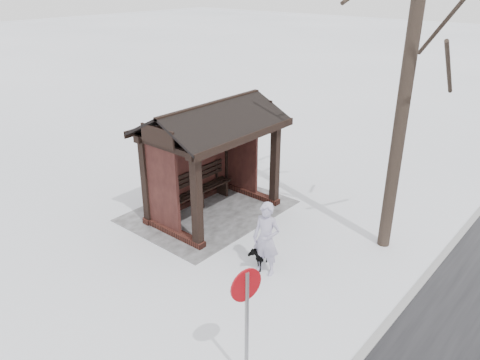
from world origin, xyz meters
name	(u,v)px	position (x,y,z in m)	size (l,w,h in m)	color
ground	(214,213)	(0.00, 0.00, 0.00)	(120.00, 120.00, 0.00)	white
kerb	(411,295)	(0.00, 5.50, 0.01)	(120.00, 0.15, 0.06)	gray
trampled_patch	(209,211)	(0.00, -0.20, 0.01)	(4.20, 3.20, 0.02)	#95969B
bus_shelter	(208,137)	(0.00, -0.16, 2.17)	(3.60, 2.40, 3.09)	#3A1A15
pedestrian	(266,239)	(1.27, 2.74, 0.84)	(0.61, 0.40, 1.67)	#A8A2BE
dog	(259,254)	(1.16, 2.48, 0.31)	(0.33, 0.73, 0.61)	black
road_sign	(246,302)	(3.84, 4.31, 1.55)	(0.54, 0.16, 2.13)	gray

